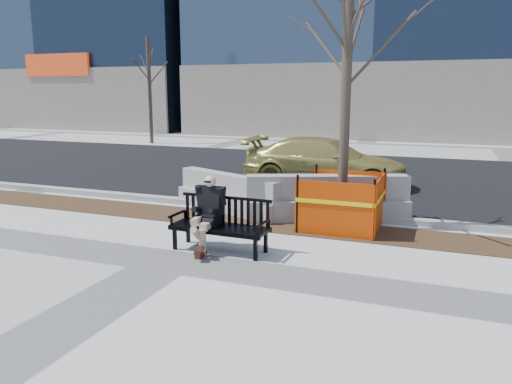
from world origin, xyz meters
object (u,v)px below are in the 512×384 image
at_px(bench, 220,251).
at_px(seated_man, 209,248).
at_px(sedan, 325,185).
at_px(jersey_barrier_right, 327,220).
at_px(jersey_barrier_left, 229,211).
at_px(tree_fence, 341,227).

relative_size(bench, seated_man, 1.38).
relative_size(seated_man, sedan, 0.27).
distance_m(seated_man, sedan, 6.22).
relative_size(seated_man, jersey_barrier_right, 0.37).
bearing_deg(sedan, bench, 178.03).
xyz_separation_m(seated_man, jersey_barrier_left, (-0.76, 2.51, 0.00)).
relative_size(jersey_barrier_left, jersey_barrier_right, 0.88).
bearing_deg(sedan, seated_man, 175.95).
bearing_deg(jersey_barrier_right, tree_fence, -71.93).
height_order(seated_man, tree_fence, tree_fence).
bearing_deg(jersey_barrier_left, sedan, 94.77).
bearing_deg(jersey_barrier_left, seated_man, -49.79).
xyz_separation_m(bench, jersey_barrier_left, (-0.98, 2.57, 0.00)).
height_order(bench, jersey_barrier_right, jersey_barrier_right).
xyz_separation_m(bench, tree_fence, (1.56, 2.12, 0.00)).
height_order(tree_fence, jersey_barrier_right, tree_fence).
xyz_separation_m(seated_man, jersey_barrier_right, (1.39, 2.53, 0.00)).
bearing_deg(bench, tree_fence, 55.00).
bearing_deg(sedan, jersey_barrier_right, -165.63).
xyz_separation_m(tree_fence, sedan, (-1.30, 4.13, 0.00)).
xyz_separation_m(sedan, jersey_barrier_left, (-1.24, -3.68, 0.00)).
relative_size(seated_man, tree_fence, 0.22).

